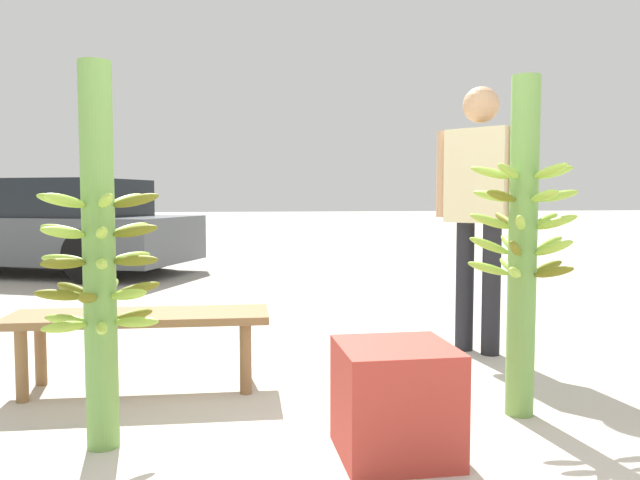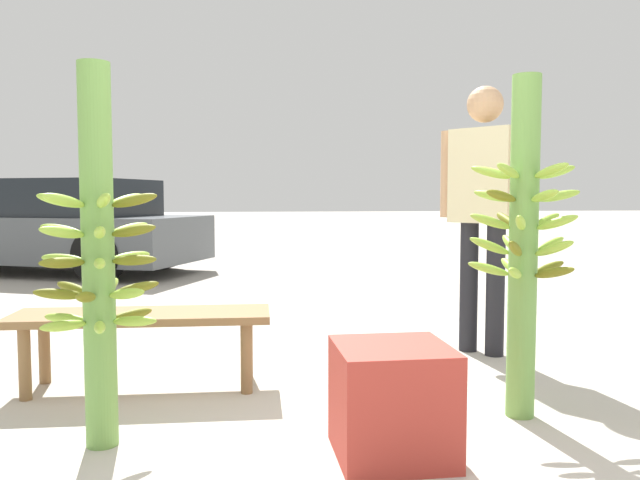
# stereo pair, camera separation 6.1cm
# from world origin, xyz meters

# --- Properties ---
(ground_plane) EXTENTS (80.00, 80.00, 0.00)m
(ground_plane) POSITION_xyz_m (0.00, 0.00, 0.00)
(ground_plane) COLOR #B2AA9E
(banana_stalk_left) EXTENTS (0.49, 0.49, 1.53)m
(banana_stalk_left) POSITION_xyz_m (-0.96, 0.39, 0.76)
(banana_stalk_left) COLOR #6B9E47
(banana_stalk_left) RESTS_ON ground_plane
(banana_stalk_center) EXTENTS (0.49, 0.50, 1.55)m
(banana_stalk_center) POSITION_xyz_m (0.87, 0.48, 0.80)
(banana_stalk_center) COLOR #6B9E47
(banana_stalk_center) RESTS_ON ground_plane
(vendor_person) EXTENTS (0.47, 0.54, 1.70)m
(vendor_person) POSITION_xyz_m (1.15, 1.60, 1.02)
(vendor_person) COLOR black
(vendor_person) RESTS_ON ground_plane
(market_bench) EXTENTS (1.34, 0.45, 0.40)m
(market_bench) POSITION_xyz_m (-0.90, 1.15, 0.34)
(market_bench) COLOR olive
(market_bench) RESTS_ON ground_plane
(parked_car) EXTENTS (4.29, 3.07, 1.23)m
(parked_car) POSITION_xyz_m (-2.78, 6.50, 0.60)
(parked_car) COLOR #4C5156
(parked_car) RESTS_ON ground_plane
(produce_crate) EXTENTS (0.43, 0.43, 0.43)m
(produce_crate) POSITION_xyz_m (0.18, 0.13, 0.22)
(produce_crate) COLOR #B2382D
(produce_crate) RESTS_ON ground_plane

